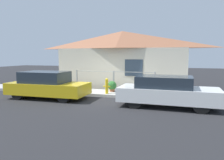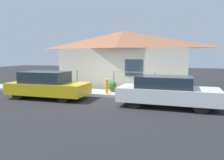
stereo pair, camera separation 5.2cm
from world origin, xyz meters
The scene contains 8 objects.
ground_plane centered at (0.00, 0.00, 0.00)m, with size 60.00×60.00×0.00m, color #262628.
sidewalk centered at (0.00, 0.81, 0.07)m, with size 24.00×1.63×0.15m.
house centered at (0.00, 3.22, 3.01)m, with size 8.68×2.23×3.79m.
fence centered at (0.00, 1.48, 0.79)m, with size 4.90×0.10×1.16m.
car_left centered at (-2.73, -1.18, 0.69)m, with size 4.15×1.86×1.39m.
car_right centered at (3.25, -1.18, 0.68)m, with size 4.20×1.70×1.33m.
fire_hydrant centered at (-0.01, 0.29, 0.59)m, with size 0.38×0.17×0.84m.
potted_plant_near_hydrant centered at (0.04, 1.05, 0.47)m, with size 0.51×0.51×0.60m.
Camera 2 is at (3.92, -10.66, 2.21)m, focal length 35.00 mm.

